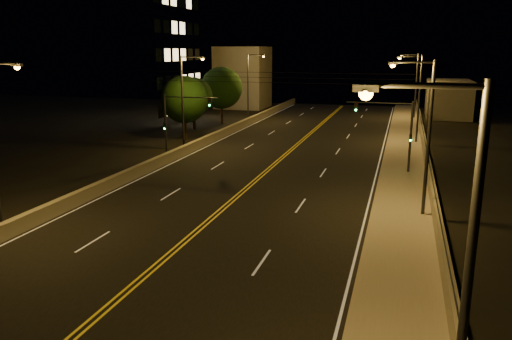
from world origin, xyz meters
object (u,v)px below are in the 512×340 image
(streetlight_2, at_px, (417,94))
(tree_0, at_px, (184,100))
(streetlight_6, at_px, (250,83))
(tree_1, at_px, (194,97))
(streetlight_5, at_px, (185,96))
(streetlight_1, at_px, (424,129))
(streetlight_0, at_px, (454,271))
(traffic_signal_right, at_px, (397,128))
(traffic_signal_left, at_px, (176,119))
(tree_2, at_px, (221,88))
(streetlight_3, at_px, (414,82))
(building_tower, at_px, (99,16))

(streetlight_2, bearing_deg, tree_0, -170.75)
(streetlight_6, xyz_separation_m, tree_1, (-4.56, -8.64, -1.24))
(streetlight_2, xyz_separation_m, tree_1, (-26.00, 3.15, -1.24))
(streetlight_5, bearing_deg, streetlight_1, -35.13)
(streetlight_0, relative_size, streetlight_5, 1.00)
(streetlight_5, xyz_separation_m, tree_1, (-4.56, 12.51, -1.24))
(traffic_signal_right, bearing_deg, traffic_signal_left, 180.00)
(streetlight_1, bearing_deg, streetlight_5, 144.87)
(tree_0, bearing_deg, traffic_signal_right, -23.99)
(tree_0, bearing_deg, streetlight_2, 9.25)
(streetlight_6, distance_m, tree_2, 4.29)
(streetlight_1, distance_m, streetlight_3, 44.35)
(streetlight_3, relative_size, building_tower, 0.31)
(streetlight_5, height_order, tree_1, streetlight_5)
(traffic_signal_right, height_order, tree_0, tree_0)
(streetlight_0, height_order, building_tower, building_tower)
(streetlight_6, bearing_deg, streetlight_5, -90.00)
(streetlight_6, bearing_deg, tree_0, -99.31)
(streetlight_1, bearing_deg, streetlight_6, 120.61)
(streetlight_3, height_order, tree_2, streetlight_3)
(streetlight_1, bearing_deg, traffic_signal_left, 152.56)
(streetlight_3, distance_m, tree_1, 30.96)
(streetlight_1, xyz_separation_m, traffic_signal_left, (-20.29, 10.53, -1.55))
(streetlight_0, relative_size, traffic_signal_left, 1.57)
(traffic_signal_right, bearing_deg, streetlight_1, -81.61)
(traffic_signal_left, bearing_deg, streetlight_0, -55.68)
(tree_1, distance_m, tree_2, 5.88)
(streetlight_3, xyz_separation_m, traffic_signal_right, (-1.55, -33.82, -1.55))
(traffic_signal_right, bearing_deg, streetlight_3, 87.37)
(streetlight_2, relative_size, tree_0, 1.32)
(streetlight_2, bearing_deg, traffic_signal_left, -145.56)
(streetlight_1, distance_m, streetlight_2, 24.44)
(traffic_signal_right, height_order, traffic_signal_left, same)
(streetlight_3, distance_m, streetlight_5, 36.28)
(streetlight_5, bearing_deg, tree_2, 99.34)
(tree_0, xyz_separation_m, tree_1, (-1.99, 7.07, -0.34))
(building_tower, xyz_separation_m, tree_2, (18.10, -0.42, -9.49))
(traffic_signal_left, height_order, tree_0, tree_0)
(streetlight_3, distance_m, traffic_signal_right, 33.89)
(tree_0, bearing_deg, streetlight_0, -58.84)
(streetlight_3, relative_size, tree_1, 1.43)
(streetlight_6, bearing_deg, tree_1, -117.83)
(streetlight_6, xyz_separation_m, traffic_signal_right, (19.89, -25.71, -1.55))
(traffic_signal_left, bearing_deg, streetlight_2, 34.44)
(streetlight_1, distance_m, tree_0, 31.61)
(streetlight_0, xyz_separation_m, streetlight_1, (0.00, 19.19, 0.00))
(streetlight_1, relative_size, traffic_signal_left, 1.57)
(traffic_signal_right, distance_m, traffic_signal_left, 18.73)
(traffic_signal_right, xyz_separation_m, tree_0, (-22.46, 10.00, 0.65))
(streetlight_3, xyz_separation_m, building_tower, (-42.52, -10.72, 8.94))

